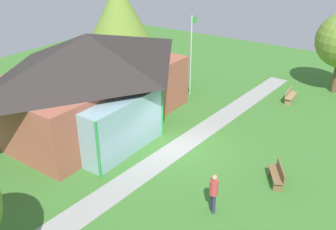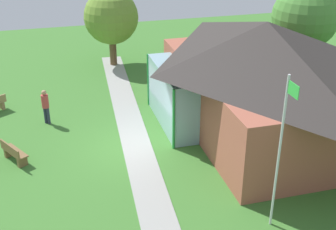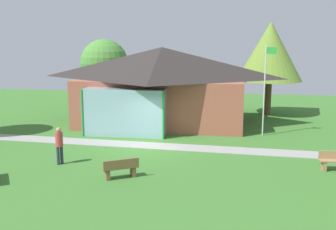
% 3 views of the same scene
% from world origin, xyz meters
% --- Properties ---
extents(ground_plane, '(44.00, 44.00, 0.00)m').
position_xyz_m(ground_plane, '(0.00, 0.00, 0.00)').
color(ground_plane, '#3D752D').
extents(pavilion, '(11.69, 8.18, 5.14)m').
position_xyz_m(pavilion, '(-0.38, 6.01, 2.67)').
color(pavilion, '#A35642').
rests_on(pavilion, ground_plane).
extents(footpath, '(25.41, 2.86, 0.03)m').
position_xyz_m(footpath, '(0.00, 0.22, 0.01)').
color(footpath, '#999993').
rests_on(footpath, ground_plane).
extents(flagpole, '(0.64, 0.08, 5.37)m').
position_xyz_m(flagpole, '(6.24, 3.51, 2.97)').
color(flagpole, silver).
rests_on(flagpole, ground_plane).
extents(bench_front_center, '(1.52, 1.14, 0.84)m').
position_xyz_m(bench_front_center, '(-0.22, -4.94, 0.40)').
color(bench_front_center, brown).
rests_on(bench_front_center, ground_plane).
extents(visitor_strolling_lawn, '(0.34, 0.34, 1.74)m').
position_xyz_m(visitor_strolling_lawn, '(-3.48, -3.52, 1.02)').
color(visitor_strolling_lawn, '#2D3347').
rests_on(visitor_strolling_lawn, ground_plane).
extents(tree_behind_pavilion_left, '(3.91, 3.91, 5.66)m').
position_xyz_m(tree_behind_pavilion_left, '(-6.02, 11.62, 3.68)').
color(tree_behind_pavilion_left, brown).
rests_on(tree_behind_pavilion_left, ground_plane).
extents(tree_behind_pavilion_right, '(4.82, 4.82, 6.94)m').
position_xyz_m(tree_behind_pavilion_right, '(7.09, 10.47, 4.74)').
color(tree_behind_pavilion_right, brown).
rests_on(tree_behind_pavilion_right, ground_plane).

